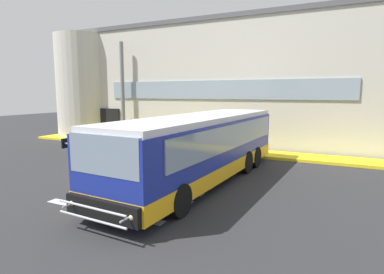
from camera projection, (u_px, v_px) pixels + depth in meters
name	position (u px, v px, depth m)	size (l,w,h in m)	color
ground_plane	(153.00, 165.00, 15.88)	(80.00, 90.00, 0.02)	#2B2B2D
bay_paint_stripes	(137.00, 194.00, 11.27)	(4.40, 3.96, 0.01)	silver
terminal_building	(222.00, 85.00, 25.96)	(24.28, 13.80, 8.48)	beige
boarding_curb	(194.00, 148.00, 20.14)	(26.48, 2.00, 0.15)	yellow
entry_support_column	(123.00, 92.00, 22.77)	(0.28, 0.28, 7.05)	slate
bus_main_foreground	(201.00, 149.00, 12.68)	(3.60, 11.44, 2.70)	navy
passenger_near_column	(131.00, 128.00, 22.62)	(0.59, 0.39, 1.68)	#2D2D33
passenger_by_doorway	(136.00, 129.00, 21.98)	(0.58, 0.29, 1.68)	#2D2D33
passenger_at_curb_edge	(155.00, 130.00, 21.35)	(0.54, 0.37, 1.68)	#2D2D33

